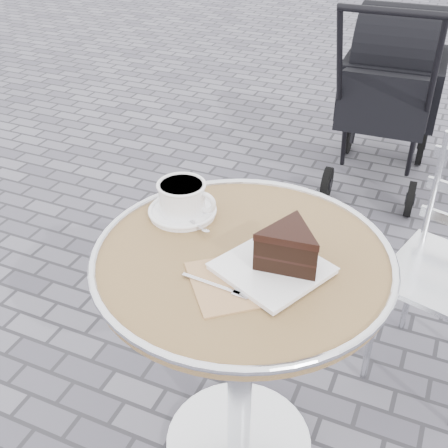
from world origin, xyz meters
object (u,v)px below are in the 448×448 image
at_px(cafe_table, 242,307).
at_px(cappuccino_set, 183,201).
at_px(cake_plate_set, 284,253).
at_px(baby_stroller, 389,96).

bearing_deg(cafe_table, cappuccino_set, 153.76).
height_order(cake_plate_set, baby_stroller, baby_stroller).
bearing_deg(baby_stroller, cafe_table, -94.05).
relative_size(cafe_table, cappuccino_set, 3.89).
bearing_deg(cafe_table, cake_plate_set, -10.73).
xyz_separation_m(cafe_table, baby_stroller, (0.05, 1.90, -0.11)).
height_order(cafe_table, baby_stroller, baby_stroller).
bearing_deg(cake_plate_set, cafe_table, -166.34).
xyz_separation_m(cafe_table, cake_plate_set, (0.10, -0.02, 0.22)).
relative_size(cappuccino_set, cake_plate_set, 0.56).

